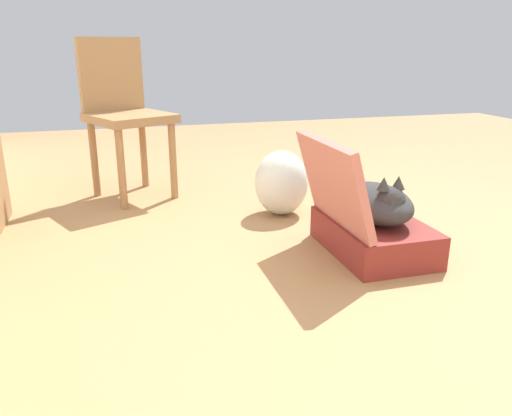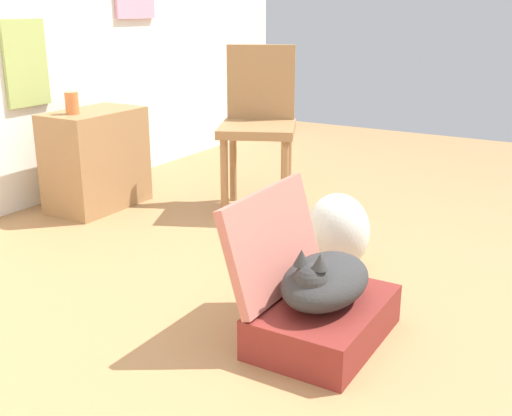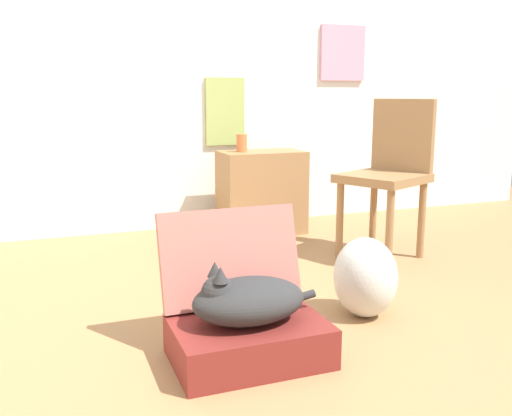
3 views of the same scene
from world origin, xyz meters
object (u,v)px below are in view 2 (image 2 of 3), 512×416
Objects in this scene: suitcase_base at (323,321)px; side_table at (96,160)px; cat at (323,280)px; plastic_bag_white at (337,232)px; chair at (259,120)px; vase_tall at (72,103)px.

side_table is at bearing 67.38° from suitcase_base.
suitcase_base is 0.16m from cat.
chair reaches higher than plastic_bag_white.
vase_tall is 0.13× the size of chair.
suitcase_base is at bearing -112.62° from side_table.
suitcase_base is 0.68m from plastic_bag_white.
plastic_bag_white is 1.63m from side_table.
vase_tall is at bearing 71.07° from cat.
chair reaches higher than side_table.
suitcase_base is at bearing -108.63° from vase_tall.
plastic_bag_white is 0.38× the size of chair.
vase_tall is at bearing 90.26° from plastic_bag_white.
cat is 0.53× the size of chair.
chair is (1.28, 1.01, 0.29)m from cat.
plastic_bag_white is 2.92× the size of vase_tall.
chair is at bearing -52.48° from vase_tall.
plastic_bag_white is at bearing 19.49° from suitcase_base.
cat is at bearing -160.84° from plastic_bag_white.
plastic_bag_white is at bearing -63.62° from chair.
suitcase_base is 0.97× the size of side_table.
plastic_bag_white is 0.61× the size of side_table.
suitcase_base is 4.59× the size of vase_tall.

